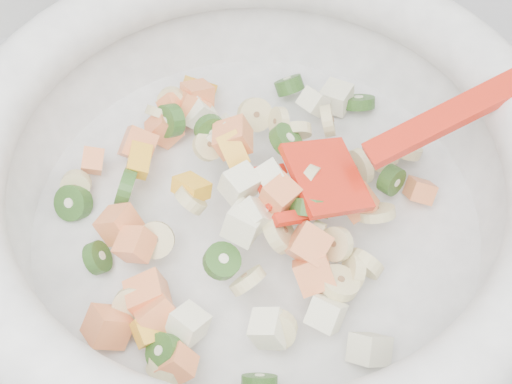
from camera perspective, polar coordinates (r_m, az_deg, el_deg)
name	(u,v)px	position (r m, az deg, el deg)	size (l,w,h in m)	color
mixing_bowl	(256,180)	(0.49, 0.00, 1.00)	(0.47, 0.42, 0.14)	white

